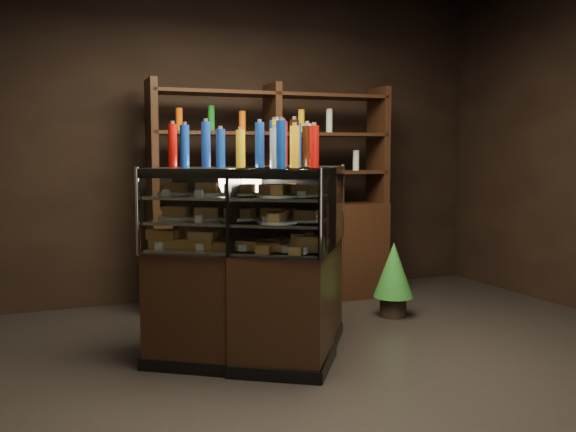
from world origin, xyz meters
The scene contains 7 objects.
ground centered at (0.00, 0.00, 0.00)m, with size 5.00×5.00×0.00m, color black.
room_shell centered at (0.00, 0.00, 1.94)m, with size 5.02×5.02×3.01m.
display_case centered at (-0.51, 0.55, 0.44)m, with size 1.62×1.31×1.29m.
food_display centered at (-0.51, 0.55, 0.97)m, with size 1.28×1.00×0.41m.
bottles_top centered at (-0.51, 0.55, 1.42)m, with size 1.11×0.86×0.30m.
potted_conifer centered at (0.87, 1.18, 0.41)m, with size 0.33×0.33×0.72m.
back_shelving centered at (0.11, 2.05, 0.61)m, with size 2.23×0.50×2.00m.
Camera 1 is at (-1.98, -3.40, 1.37)m, focal length 40.00 mm.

